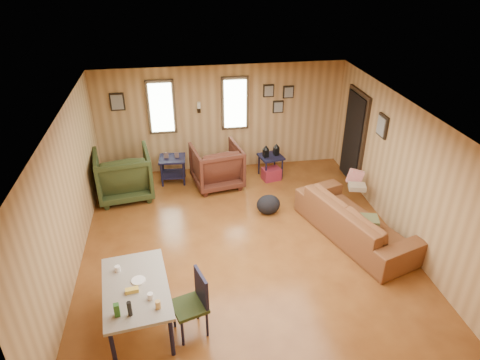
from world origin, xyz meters
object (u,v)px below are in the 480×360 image
object	(u,v)px
recliner_brown	(217,164)
side_table	(271,155)
recliner_green	(123,172)
end_table	(173,165)
sofa	(356,214)
dining_table	(136,291)

from	to	relation	value
recliner_brown	side_table	size ratio (longest dim) A/B	1.29
recliner_green	side_table	bearing A→B (deg)	178.10
recliner_brown	end_table	distance (m)	0.98
sofa	recliner_brown	size ratio (longest dim) A/B	2.39
dining_table	side_table	bearing A→B (deg)	48.39
sofa	side_table	distance (m)	2.65
sofa	recliner_brown	distance (m)	3.17
sofa	dining_table	size ratio (longest dim) A/B	1.62
end_table	sofa	bearing A→B (deg)	-39.28
sofa	side_table	bearing A→B (deg)	3.36
sofa	recliner_green	bearing A→B (deg)	44.70
recliner_brown	dining_table	size ratio (longest dim) A/B	0.68
end_table	dining_table	bearing A→B (deg)	-97.66
recliner_brown	recliner_green	distance (m)	1.93
recliner_green	dining_table	bearing A→B (deg)	88.74
end_table	recliner_brown	bearing A→B (deg)	-17.65
end_table	dining_table	world-z (taller)	dining_table
sofa	recliner_green	world-z (taller)	recliner_green
side_table	sofa	bearing A→B (deg)	-68.42
recliner_brown	side_table	world-z (taller)	recliner_brown
recliner_brown	end_table	world-z (taller)	recliner_brown
sofa	end_table	bearing A→B (deg)	32.51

